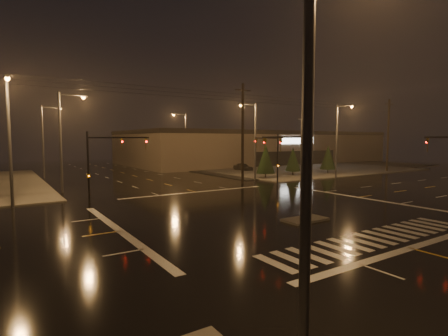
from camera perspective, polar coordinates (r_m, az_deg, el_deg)
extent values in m
plane|color=black|center=(26.72, 6.86, -6.88)|extent=(140.00, 140.00, 0.00)
cube|color=#484640|center=(68.75, 10.03, 0.18)|extent=(36.00, 36.00, 0.12)
cube|color=#484640|center=(23.84, 13.09, -8.19)|extent=(3.00, 1.60, 0.15)
cube|color=beige|center=(20.82, 23.22, -10.53)|extent=(15.00, 2.60, 0.01)
cube|color=beige|center=(19.83, 28.12, -11.46)|extent=(16.00, 0.50, 0.01)
cube|color=beige|center=(35.72, -4.55, -3.93)|extent=(16.00, 0.50, 0.01)
cube|color=black|center=(70.87, 14.09, 0.23)|extent=(50.00, 24.00, 0.08)
cube|color=brown|center=(83.98, 5.09, 3.38)|extent=(60.00, 28.00, 7.00)
cube|color=black|center=(83.98, 5.11, 5.63)|extent=(60.20, 28.20, 0.80)
cube|color=white|center=(73.39, 11.93, 4.44)|extent=(9.00, 0.20, 1.40)
cube|color=black|center=(73.52, 11.86, 1.64)|extent=(22.00, 0.15, 2.80)
cylinder|color=black|center=(23.37, 13.22, -1.18)|extent=(0.18, 0.18, 6.00)
cylinder|color=black|center=(24.87, 9.57, 4.99)|extent=(0.12, 4.50, 0.12)
imported|color=#594707|center=(26.39, 6.59, 4.89)|extent=(0.16, 0.20, 1.00)
cube|color=#594707|center=(23.45, 13.19, -2.88)|extent=(0.25, 0.18, 0.35)
cylinder|color=black|center=(41.06, 8.75, 1.35)|extent=(0.18, 0.18, 6.00)
cylinder|color=black|center=(38.81, 7.05, 4.87)|extent=(4.74, 1.82, 0.12)
imported|color=#594707|center=(36.88, 5.29, 4.82)|extent=(0.24, 0.22, 1.00)
cube|color=#594707|center=(41.10, 8.74, 0.37)|extent=(0.25, 0.18, 0.35)
cylinder|color=black|center=(31.30, -21.28, 0.07)|extent=(0.18, 0.18, 6.00)
cylinder|color=black|center=(30.95, -16.82, 4.77)|extent=(4.74, 1.82, 0.12)
imported|color=#594707|center=(30.88, -12.64, 4.77)|extent=(0.24, 0.22, 1.00)
cube|color=#594707|center=(31.36, -21.25, -1.20)|extent=(0.25, 0.18, 0.35)
imported|color=#594707|center=(29.15, 30.28, 4.26)|extent=(0.22, 0.24, 1.00)
cylinder|color=#38383A|center=(7.35, 13.37, 2.03)|extent=(0.24, 0.24, 10.00)
cylinder|color=#38383A|center=(38.44, -25.13, 3.72)|extent=(0.24, 0.24, 10.00)
cylinder|color=#38383A|center=(38.88, -23.59, 10.87)|extent=(2.40, 0.14, 0.14)
cube|color=#38383A|center=(39.07, -21.97, 10.82)|extent=(0.70, 0.30, 0.18)
sphere|color=orange|center=(39.06, -21.96, 10.63)|extent=(0.32, 0.32, 0.32)
cylinder|color=#38383A|center=(54.33, -27.47, 3.78)|extent=(0.24, 0.24, 10.00)
cylinder|color=#38383A|center=(54.64, -26.39, 8.86)|extent=(2.40, 0.14, 0.14)
cube|color=#38383A|center=(54.78, -25.24, 8.84)|extent=(0.70, 0.30, 0.18)
sphere|color=orange|center=(54.77, -25.23, 8.70)|extent=(0.32, 0.32, 0.32)
cylinder|color=#38383A|center=(45.86, 5.13, 4.22)|extent=(0.24, 0.24, 10.00)
cylinder|color=#38383A|center=(45.34, 3.96, 10.30)|extent=(2.40, 0.14, 0.14)
cube|color=#38383A|center=(44.69, 2.82, 10.32)|extent=(0.70, 0.30, 0.18)
sphere|color=orange|center=(44.68, 2.81, 10.16)|extent=(0.32, 0.32, 0.32)
cylinder|color=#38383A|center=(62.81, -6.24, 4.32)|extent=(0.24, 0.24, 10.00)
cylinder|color=#38383A|center=(62.44, -7.28, 8.72)|extent=(2.40, 0.14, 0.14)
cube|color=#38383A|center=(61.97, -8.20, 8.69)|extent=(0.70, 0.30, 0.18)
sphere|color=orange|center=(61.96, -8.20, 8.57)|extent=(0.32, 0.32, 0.32)
cylinder|color=#38383A|center=(31.58, -31.60, 3.37)|extent=(0.24, 0.24, 10.00)
cylinder|color=#38383A|center=(30.70, -31.93, 12.34)|extent=(0.14, 2.40, 0.14)
cube|color=#38383A|center=(29.61, -31.88, 12.55)|extent=(0.30, 0.70, 0.18)
sphere|color=orange|center=(29.59, -31.87, 12.31)|extent=(0.32, 0.32, 0.32)
cylinder|color=#38383A|center=(50.03, 17.91, 4.05)|extent=(0.24, 0.24, 10.00)
cylinder|color=#38383A|center=(49.49, 19.14, 9.58)|extent=(0.14, 2.40, 0.14)
cube|color=#38383A|center=(48.82, 20.17, 9.56)|extent=(0.30, 0.70, 0.18)
sphere|color=orange|center=(48.80, 20.17, 9.41)|extent=(0.32, 0.32, 0.32)
cylinder|color=black|center=(42.15, 3.07, 5.56)|extent=(0.32, 0.32, 12.00)
cube|color=black|center=(42.56, 3.10, 12.57)|extent=(2.20, 0.12, 0.12)
cylinder|color=black|center=(64.54, 25.21, 4.80)|extent=(0.32, 0.32, 12.00)
cube|color=black|center=(64.81, 25.37, 9.40)|extent=(2.20, 0.12, 0.12)
cylinder|color=black|center=(48.56, 6.80, -1.27)|extent=(0.18, 0.18, 0.70)
cone|color=black|center=(48.38, 6.82, 1.50)|extent=(2.56, 2.56, 4.01)
cylinder|color=black|center=(52.62, 11.16, -0.87)|extent=(0.18, 0.18, 0.70)
cone|color=black|center=(52.46, 11.19, 1.44)|extent=(2.27, 2.27, 3.54)
cylinder|color=black|center=(57.22, 16.58, -0.54)|extent=(0.18, 0.18, 0.70)
cone|color=black|center=(57.07, 16.63, 1.70)|extent=(2.42, 2.42, 3.78)
imported|color=black|center=(59.90, 3.13, 0.18)|extent=(1.82, 4.04, 1.35)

